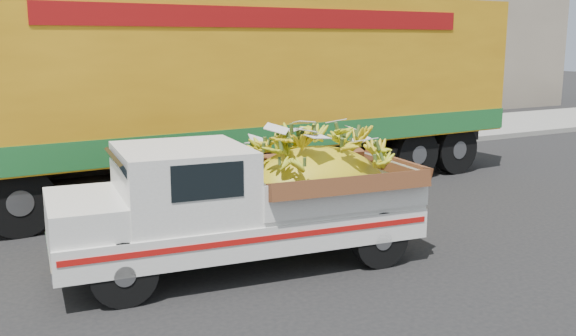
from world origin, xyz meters
TOP-DOWN VIEW (x-y plane):
  - ground at (0.00, 0.00)m, footprint 100.00×100.00m
  - curb at (0.00, 5.74)m, footprint 60.00×0.25m
  - sidewalk at (0.00, 7.84)m, footprint 60.00×4.00m
  - building_right at (14.00, 14.74)m, footprint 14.00×6.00m
  - pickup_truck at (-0.66, -0.78)m, footprint 4.89×2.23m
  - semi_trailer at (1.06, 3.29)m, footprint 12.03×3.02m

SIDE VIEW (x-z plane):
  - ground at x=0.00m, z-range 0.00..0.00m
  - sidewalk at x=0.00m, z-range 0.00..0.14m
  - curb at x=0.00m, z-range 0.00..0.15m
  - pickup_truck at x=-0.66m, z-range 0.06..1.72m
  - semi_trailer at x=1.06m, z-range 0.22..4.02m
  - building_right at x=14.00m, z-range 0.00..6.00m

